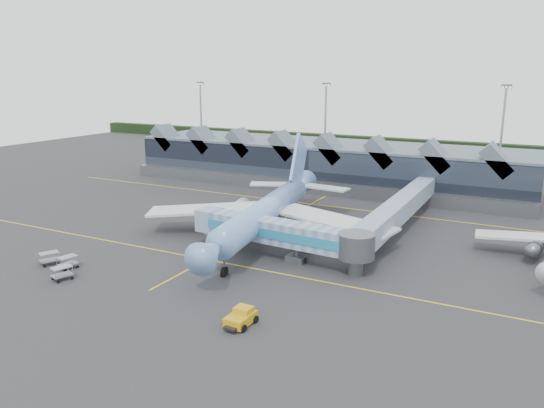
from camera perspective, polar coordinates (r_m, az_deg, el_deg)
The scene contains 10 objects.
ground at distance 80.24m, azimuth -3.78°, elevation -4.26°, with size 260.00×260.00×0.00m, color #29292B.
taxi_stripes at distance 88.54m, azimuth -0.42°, elevation -2.48°, with size 120.00×60.00×0.01m.
tree_line_far at distance 180.97m, azimuth 14.66°, elevation 6.16°, with size 260.00×4.00×4.00m, color black.
terminal at distance 122.67m, azimuth 5.68°, elevation 4.41°, with size 90.00×22.25×12.52m.
light_masts at distance 129.81m, azimuth 19.22°, elevation 7.62°, with size 132.40×42.56×22.45m.
main_airliner at distance 81.94m, azimuth -0.40°, elevation -0.64°, with size 40.02×46.48×14.95m.
jet_bridge at distance 71.90m, azimuth 1.84°, elevation -3.34°, with size 27.28×5.88×5.53m.
fuel_truck at distance 90.33m, azimuth -3.81°, elevation -0.85°, with size 5.11×10.74×3.59m.
pushback_tug at distance 55.24m, azimuth -3.38°, elevation -12.10°, with size 2.58×3.98×1.73m.
baggage_carts at distance 74.38m, azimuth -21.87°, elevation -5.99°, with size 8.23×5.83×1.67m.
Camera 1 is at (39.83, -65.03, 24.97)m, focal length 35.00 mm.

